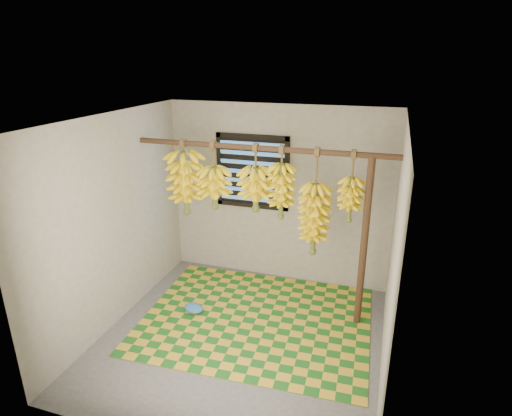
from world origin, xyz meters
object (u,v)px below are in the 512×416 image
at_px(support_post, 364,245).
at_px(banana_bunch_c, 256,189).
at_px(banana_bunch_b, 186,183).
at_px(banana_bunch_e, 314,219).
at_px(banana_bunch_d, 281,191).
at_px(banana_bunch_a, 215,188).
at_px(banana_bunch_f, 350,199).
at_px(plastic_bag, 194,308).
at_px(woven_mat, 256,319).

relative_size(support_post, banana_bunch_c, 2.54).
relative_size(banana_bunch_b, banana_bunch_e, 0.75).
bearing_deg(banana_bunch_d, banana_bunch_a, 180.00).
bearing_deg(banana_bunch_d, banana_bunch_f, 0.00).
bearing_deg(banana_bunch_c, banana_bunch_b, 180.00).
height_order(banana_bunch_b, banana_bunch_f, same).
bearing_deg(banana_bunch_e, support_post, 0.00).
distance_m(banana_bunch_e, banana_bunch_f, 0.47).
bearing_deg(banana_bunch_d, banana_bunch_c, 180.00).
xyz_separation_m(plastic_bag, banana_bunch_d, (0.96, 0.41, 1.46)).
bearing_deg(banana_bunch_c, woven_mat, -70.96).
distance_m(support_post, banana_bunch_c, 1.36).
bearing_deg(support_post, banana_bunch_f, 180.00).
relative_size(woven_mat, banana_bunch_c, 3.34).
xyz_separation_m(banana_bunch_e, banana_bunch_f, (0.38, 0.00, 0.27)).
bearing_deg(banana_bunch_d, banana_bunch_e, 0.00).
bearing_deg(woven_mat, banana_bunch_b, 162.73).
xyz_separation_m(plastic_bag, banana_bunch_a, (0.15, 0.41, 1.43)).
bearing_deg(banana_bunch_b, woven_mat, -17.27).
bearing_deg(banana_bunch_a, banana_bunch_f, 0.00).
xyz_separation_m(banana_bunch_c, banana_bunch_d, (0.30, 0.00, 0.01)).
distance_m(plastic_bag, banana_bunch_f, 2.29).
bearing_deg(plastic_bag, banana_bunch_b, 118.66).
bearing_deg(banana_bunch_b, plastic_bag, -61.34).
bearing_deg(banana_bunch_e, banana_bunch_f, 0.00).
xyz_separation_m(woven_mat, banana_bunch_a, (-0.62, 0.31, 1.49)).
bearing_deg(banana_bunch_c, banana_bunch_f, 0.00).
bearing_deg(banana_bunch_c, banana_bunch_a, 180.00).
xyz_separation_m(plastic_bag, banana_bunch_f, (1.73, 0.41, 1.45)).
relative_size(support_post, plastic_bag, 7.98).
height_order(banana_bunch_b, banana_bunch_d, same).
bearing_deg(banana_bunch_e, banana_bunch_b, 180.00).
bearing_deg(plastic_bag, woven_mat, 7.34).
bearing_deg(banana_bunch_b, support_post, -0.00).
relative_size(banana_bunch_c, banana_bunch_e, 0.64).
bearing_deg(woven_mat, banana_bunch_c, 109.04).
relative_size(plastic_bag, banana_bunch_c, 0.32).
distance_m(support_post, plastic_bag, 2.17).
relative_size(plastic_bag, banana_bunch_e, 0.20).
xyz_separation_m(banana_bunch_a, banana_bunch_b, (-0.38, 0.00, 0.02)).
bearing_deg(banana_bunch_e, plastic_bag, -163.18).
relative_size(woven_mat, banana_bunch_b, 2.85).
bearing_deg(banana_bunch_f, banana_bunch_e, 180.00).
bearing_deg(banana_bunch_b, banana_bunch_f, -0.00).
bearing_deg(banana_bunch_a, woven_mat, -26.60).
height_order(woven_mat, banana_bunch_f, banana_bunch_f).
distance_m(banana_bunch_a, banana_bunch_b, 0.38).
bearing_deg(support_post, banana_bunch_b, 180.00).
height_order(banana_bunch_a, banana_bunch_f, same).
height_order(banana_bunch_e, banana_bunch_f, same).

